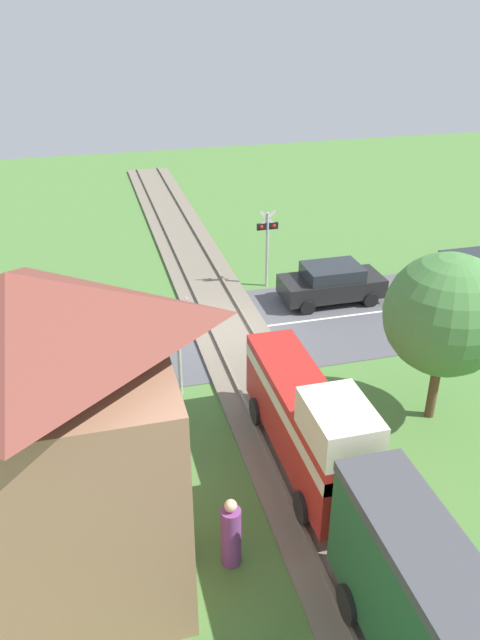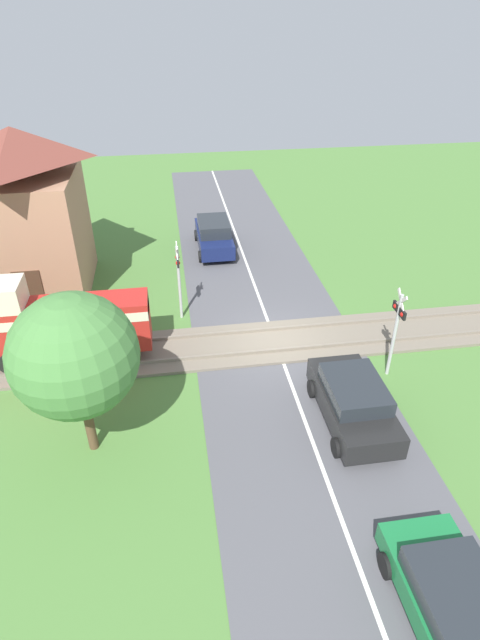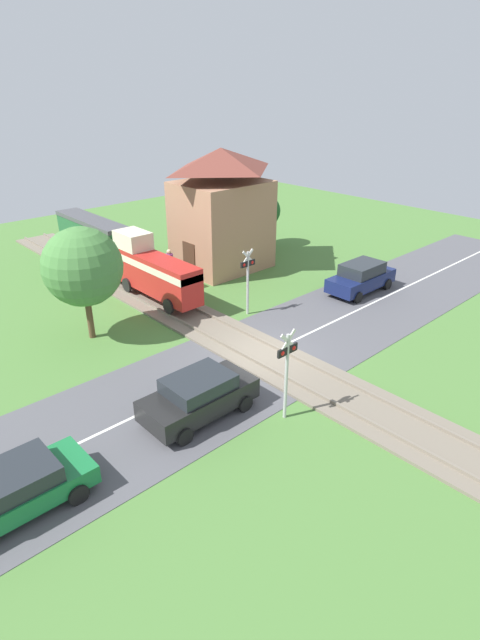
{
  "view_description": "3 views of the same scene",
  "coord_description": "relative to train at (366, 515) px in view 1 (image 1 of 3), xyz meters",
  "views": [
    {
      "loc": [
        4.81,
        19.68,
        11.23
      ],
      "look_at": [
        0.0,
        1.42,
        1.2
      ],
      "focal_mm": 35.0,
      "sensor_mm": 36.0,
      "label": 1
    },
    {
      "loc": [
        -15.61,
        3.8,
        11.24
      ],
      "look_at": [
        0.0,
        1.42,
        1.2
      ],
      "focal_mm": 28.0,
      "sensor_mm": 36.0,
      "label": 2
    },
    {
      "loc": [
        -13.25,
        -12.94,
        10.59
      ],
      "look_at": [
        0.0,
        1.42,
        1.2
      ],
      "focal_mm": 28.0,
      "sensor_mm": 36.0,
      "label": 3
    }
  ],
  "objects": [
    {
      "name": "ground_plane",
      "position": [
        0.0,
        -11.38,
        -1.86
      ],
      "size": [
        60.0,
        60.0,
        0.0
      ],
      "primitive_type": "plane",
      "color": "#4C7A38"
    },
    {
      "name": "road_surface",
      "position": [
        0.0,
        -11.38,
        -1.85
      ],
      "size": [
        48.0,
        6.4,
        0.02
      ],
      "color": "#515156",
      "rests_on": "ground_plane"
    },
    {
      "name": "track_bed",
      "position": [
        0.0,
        -11.38,
        -1.79
      ],
      "size": [
        2.8,
        48.0,
        0.24
      ],
      "color": "#756B5B",
      "rests_on": "ground_plane"
    },
    {
      "name": "train",
      "position": [
        0.0,
        0.0,
        0.0
      ],
      "size": [
        1.58,
        12.94,
        3.18
      ],
      "color": "red",
      "rests_on": "track_bed"
    },
    {
      "name": "car_near_crossing",
      "position": [
        -4.56,
        -12.82,
        -1.05
      ],
      "size": [
        4.1,
        2.0,
        1.55
      ],
      "color": "black",
      "rests_on": "ground_plane"
    },
    {
      "name": "car_behind_queue",
      "position": [
        -10.89,
        -12.82,
        -1.13
      ],
      "size": [
        4.12,
        1.99,
        1.36
      ],
      "color": "#197038",
      "rests_on": "ground_plane"
    },
    {
      "name": "crossing_signal_west_approach",
      "position": [
        -2.47,
        -14.93,
        0.28
      ],
      "size": [
        0.9,
        0.18,
        3.36
      ],
      "color": "#B7B7B7",
      "rests_on": "ground_plane"
    },
    {
      "name": "crossing_signal_east_approach",
      "position": [
        2.47,
        -7.84,
        0.28
      ],
      "size": [
        0.9,
        0.18,
        3.36
      ],
      "color": "#B7B7B7",
      "rests_on": "ground_plane"
    },
    {
      "name": "station_building",
      "position": [
        6.14,
        -1.69,
        1.63
      ],
      "size": [
        5.55,
        4.6,
        7.17
      ],
      "color": "#AD7A5B",
      "rests_on": "ground_plane"
    },
    {
      "name": "pedestrian_by_station",
      "position": [
        2.53,
        -1.14,
        -1.04
      ],
      "size": [
        0.44,
        0.44,
        1.79
      ],
      "color": "#7F3D84",
      "rests_on": "ground_plane"
    },
    {
      "name": "tree_roadside_hedge",
      "position": [
        -4.49,
        -4.85,
        1.52
      ],
      "size": [
        3.45,
        3.45,
        5.11
      ],
      "color": "brown",
      "rests_on": "ground_plane"
    }
  ]
}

